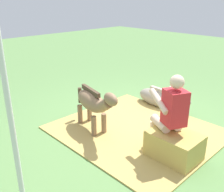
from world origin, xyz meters
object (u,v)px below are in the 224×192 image
person_seated (170,112)px  pony_lying (159,98)px  pony_standing (93,102)px  hay_bale (174,146)px  tent_pole_left (9,108)px

person_seated → pony_lying: 1.91m
pony_standing → pony_lying: size_ratio=0.99×
pony_lying → hay_bale: bearing=132.5°
pony_standing → tent_pole_left: size_ratio=0.54×
person_seated → tent_pole_left: 2.24m
hay_bale → pony_lying: size_ratio=0.55×
hay_bale → pony_lying: 1.97m
pony_lying → tent_pole_left: 3.72m
pony_standing → hay_bale: bearing=-169.0°
person_seated → pony_lying: size_ratio=0.96×
pony_standing → pony_lying: pony_standing is taller
hay_bale → pony_standing: (1.49, 0.29, 0.34)m
hay_bale → person_seated: 0.52m
hay_bale → person_seated: bearing=-17.9°
hay_bale → pony_standing: 1.56m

